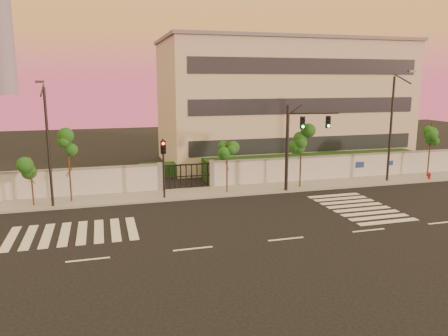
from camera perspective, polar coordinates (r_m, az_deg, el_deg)
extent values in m
plane|color=black|center=(23.54, 8.08, -9.18)|extent=(120.00, 120.00, 0.00)
cube|color=gray|center=(32.95, 0.70, -2.98)|extent=(60.00, 3.00, 0.15)
cube|color=#B0B3B8|center=(40.50, 20.14, 0.35)|extent=(31.00, 0.30, 2.00)
cube|color=slate|center=(40.32, 20.24, 1.83)|extent=(31.00, 0.36, 0.12)
cube|color=slate|center=(33.14, -8.36, -1.20)|extent=(0.35, 0.35, 2.20)
cube|color=slate|center=(33.87, -1.64, -0.81)|extent=(0.35, 0.35, 2.20)
cube|color=black|center=(39.74, 11.57, 0.47)|extent=(20.00, 2.00, 1.80)
cube|color=black|center=(36.08, -26.48, -1.91)|extent=(12.00, 1.80, 1.40)
cube|color=black|center=(38.37, -6.37, -0.21)|extent=(6.00, 1.50, 1.20)
cube|color=beige|center=(45.90, 7.50, 8.43)|extent=(24.00, 12.00, 12.00)
cube|color=#262D38|center=(40.78, 10.71, 3.05)|extent=(22.00, 0.08, 1.40)
cube|color=#262D38|center=(40.44, 10.89, 7.96)|extent=(22.00, 0.08, 1.40)
cube|color=#262D38|center=(40.40, 11.08, 12.92)|extent=(22.00, 0.08, 1.40)
cube|color=slate|center=(46.01, 7.70, 16.04)|extent=(24.40, 12.40, 0.30)
cube|color=silver|center=(25.93, -26.11, -8.29)|extent=(0.50, 4.00, 0.02)
cube|color=silver|center=(25.77, -24.13, -8.24)|extent=(0.50, 4.00, 0.02)
cube|color=silver|center=(25.65, -22.12, -8.17)|extent=(0.50, 4.00, 0.02)
cube|color=silver|center=(25.56, -20.10, -8.09)|extent=(0.50, 4.00, 0.02)
cube|color=silver|center=(25.49, -18.07, -8.00)|extent=(0.50, 4.00, 0.02)
cube|color=silver|center=(25.46, -16.03, -7.90)|extent=(0.50, 4.00, 0.02)
cube|color=silver|center=(25.47, -13.99, -7.79)|extent=(0.50, 4.00, 0.02)
cube|color=silver|center=(25.50, -11.95, -7.67)|extent=(0.50, 4.00, 0.02)
cube|color=silver|center=(27.78, 20.64, -6.59)|extent=(4.00, 0.50, 0.02)
cube|color=silver|center=(28.47, 19.57, -6.08)|extent=(4.00, 0.50, 0.02)
cube|color=silver|center=(29.17, 18.55, -5.60)|extent=(4.00, 0.50, 0.02)
cube|color=silver|center=(29.89, 17.59, -5.15)|extent=(4.00, 0.50, 0.02)
cube|color=silver|center=(30.61, 16.66, -4.71)|extent=(4.00, 0.50, 0.02)
cube|color=silver|center=(31.34, 15.79, -4.29)|extent=(4.00, 0.50, 0.02)
cube|color=silver|center=(32.08, 14.95, -3.89)|extent=(4.00, 0.50, 0.02)
cube|color=silver|center=(32.83, 14.15, -3.50)|extent=(4.00, 0.50, 0.02)
cube|color=silver|center=(21.73, -17.35, -11.36)|extent=(2.00, 0.15, 0.01)
cube|color=silver|center=(22.09, -4.07, -10.47)|extent=(2.00, 0.15, 0.01)
cube|color=silver|center=(23.54, 8.08, -9.16)|extent=(2.00, 0.15, 0.01)
cube|color=silver|center=(25.89, 18.35, -7.73)|extent=(2.00, 0.15, 0.01)
cube|color=silver|center=(28.92, 26.65, -6.39)|extent=(2.00, 0.15, 0.01)
cylinder|color=#382314|center=(31.14, -23.80, -1.75)|extent=(0.11, 0.11, 3.37)
sphere|color=#144112|center=(30.95, -23.95, 0.08)|extent=(0.99, 0.99, 0.99)
sphere|color=#144112|center=(31.17, -23.26, -0.74)|extent=(0.75, 0.75, 0.75)
sphere|color=#144112|center=(30.92, -24.42, -0.61)|extent=(0.72, 0.72, 0.72)
cylinder|color=#382314|center=(31.17, -19.55, 0.05)|extent=(0.11, 0.11, 4.95)
sphere|color=#144112|center=(30.93, -19.73, 2.75)|extent=(1.04, 1.04, 1.04)
sphere|color=#144112|center=(31.21, -19.01, 1.49)|extent=(0.80, 0.80, 0.80)
sphere|color=#144112|center=(30.89, -20.21, 1.78)|extent=(0.76, 0.76, 0.76)
cylinder|color=#382314|center=(31.91, 0.39, 0.09)|extent=(0.11, 0.11, 4.00)
sphere|color=#144112|center=(31.70, 0.40, 2.21)|extent=(0.99, 0.99, 0.99)
sphere|color=#144112|center=(32.05, 0.84, 1.23)|extent=(0.76, 0.76, 0.76)
sphere|color=#144112|center=(31.56, -0.01, 1.44)|extent=(0.72, 0.72, 0.72)
cylinder|color=#382314|center=(33.92, 10.01, 1.86)|extent=(0.12, 0.12, 5.49)
sphere|color=#144112|center=(33.69, 10.11, 4.62)|extent=(1.14, 1.14, 1.14)
sphere|color=#144112|center=(34.14, 10.46, 3.30)|extent=(0.87, 0.87, 0.87)
sphere|color=#144112|center=(33.48, 9.71, 3.65)|extent=(0.83, 0.83, 0.83)
cylinder|color=#382314|center=(41.15, 25.26, 2.09)|extent=(0.12, 0.12, 4.79)
sphere|color=#144112|center=(40.97, 25.43, 4.08)|extent=(1.14, 1.14, 1.14)
sphere|color=#144112|center=(41.44, 25.54, 3.13)|extent=(0.87, 0.87, 0.87)
sphere|color=#144112|center=(40.70, 25.18, 3.38)|extent=(0.83, 0.83, 0.83)
cylinder|color=black|center=(32.53, 8.23, 2.43)|extent=(0.25, 0.25, 6.51)
cylinder|color=black|center=(33.11, 11.54, 7.05)|extent=(3.97, 0.72, 0.17)
cube|color=black|center=(32.74, 10.22, 5.85)|extent=(0.37, 0.19, 0.94)
sphere|color=#0CF259|center=(32.67, 10.28, 5.32)|extent=(0.21, 0.21, 0.21)
cube|color=black|center=(33.71, 13.45, 5.87)|extent=(0.37, 0.19, 0.94)
sphere|color=#0CF259|center=(33.64, 13.51, 5.36)|extent=(0.21, 0.21, 0.21)
cylinder|color=black|center=(30.59, -7.88, -0.22)|extent=(0.15, 0.15, 4.30)
cube|color=black|center=(30.27, -7.95, 2.69)|extent=(0.33, 0.17, 0.86)
sphere|color=red|center=(30.12, -7.94, 3.16)|extent=(0.19, 0.19, 0.19)
cylinder|color=black|center=(30.11, -21.94, 2.33)|extent=(0.18, 0.18, 7.86)
cylinder|color=black|center=(28.93, -22.66, 9.38)|extent=(0.10, 1.88, 0.76)
cube|color=#3F3F44|center=(28.05, -22.94, 10.34)|extent=(0.49, 0.25, 0.15)
cylinder|color=black|center=(37.79, 20.93, 4.61)|extent=(0.19, 0.19, 8.59)
cylinder|color=black|center=(36.82, 22.28, 10.73)|extent=(0.11, 2.05, 0.83)
cube|color=#3F3F44|center=(36.07, 23.30, 11.52)|extent=(0.54, 0.27, 0.16)
cylinder|color=#B80C1A|center=(40.30, 25.21, -1.19)|extent=(0.21, 0.21, 0.49)
cylinder|color=#B80C1A|center=(40.24, 25.24, -0.79)|extent=(0.27, 0.27, 0.10)
sphere|color=#B80C1A|center=(40.22, 25.26, -0.64)|extent=(0.17, 0.17, 0.17)
cylinder|color=#B80C1A|center=(40.28, 25.22, -1.06)|extent=(0.27, 0.10, 0.10)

